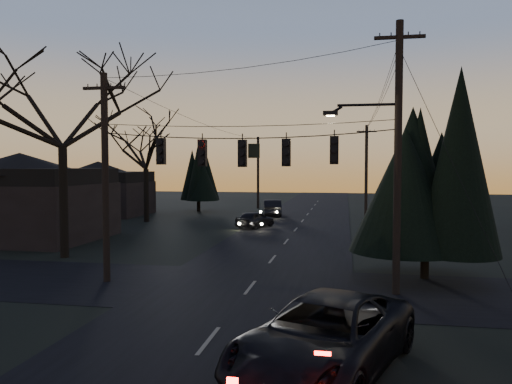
% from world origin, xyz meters
% --- Properties ---
extents(main_road, '(8.00, 120.00, 0.02)m').
position_xyz_m(main_road, '(0.00, 20.00, 0.01)').
color(main_road, black).
rests_on(main_road, ground).
extents(cross_road, '(60.00, 7.00, 0.02)m').
position_xyz_m(cross_road, '(0.00, 10.00, 0.01)').
color(cross_road, black).
rests_on(cross_road, ground).
extents(utility_pole_right, '(5.00, 0.30, 10.00)m').
position_xyz_m(utility_pole_right, '(5.50, 10.00, 0.00)').
color(utility_pole_right, black).
rests_on(utility_pole_right, ground).
extents(utility_pole_left, '(1.80, 0.30, 8.50)m').
position_xyz_m(utility_pole_left, '(-6.00, 10.00, 0.00)').
color(utility_pole_left, black).
rests_on(utility_pole_left, ground).
extents(utility_pole_far_r, '(1.80, 0.30, 8.50)m').
position_xyz_m(utility_pole_far_r, '(5.50, 38.00, 0.00)').
color(utility_pole_far_r, black).
rests_on(utility_pole_far_r, ground).
extents(utility_pole_far_l, '(0.30, 0.30, 8.00)m').
position_xyz_m(utility_pole_far_l, '(-6.00, 46.00, 0.00)').
color(utility_pole_far_l, black).
rests_on(utility_pole_far_l, ground).
extents(span_signal_assembly, '(11.50, 0.44, 1.53)m').
position_xyz_m(span_signal_assembly, '(-0.24, 10.00, 5.30)').
color(span_signal_assembly, black).
rests_on(span_signal_assembly, ground).
extents(bare_tree_left, '(9.51, 9.51, 11.44)m').
position_xyz_m(bare_tree_left, '(-10.73, 14.68, 8.00)').
color(bare_tree_left, black).
rests_on(bare_tree_left, ground).
extents(evergreen_right, '(4.70, 4.70, 7.57)m').
position_xyz_m(evergreen_right, '(6.95, 12.89, 4.38)').
color(evergreen_right, black).
rests_on(evergreen_right, ground).
extents(bare_tree_dist, '(7.56, 7.56, 8.97)m').
position_xyz_m(bare_tree_dist, '(-13.05, 31.13, 6.27)').
color(bare_tree_dist, black).
rests_on(bare_tree_dist, ground).
extents(evergreen_dist, '(3.32, 3.32, 5.93)m').
position_xyz_m(evergreen_dist, '(-11.50, 41.30, 3.56)').
color(evergreen_dist, black).
rests_on(evergreen_dist, ground).
extents(house_left_near, '(10.00, 8.00, 5.60)m').
position_xyz_m(house_left_near, '(-17.00, 20.00, 2.80)').
color(house_left_near, black).
rests_on(house_left_near, ground).
extents(house_left_far, '(9.00, 7.00, 5.20)m').
position_xyz_m(house_left_far, '(-20.00, 36.00, 2.60)').
color(house_left_far, black).
rests_on(house_left_far, ground).
extents(suv_near, '(4.79, 6.73, 1.70)m').
position_xyz_m(suv_near, '(3.20, 2.45, 0.85)').
color(suv_near, black).
rests_on(suv_near, ground).
extents(sedan_oncoming_a, '(2.87, 4.05, 1.28)m').
position_xyz_m(sedan_oncoming_a, '(-3.20, 28.71, 0.64)').
color(sedan_oncoming_a, black).
rests_on(sedan_oncoming_a, ground).
extents(sedan_oncoming_b, '(2.35, 4.80, 1.51)m').
position_xyz_m(sedan_oncoming_b, '(-3.20, 37.94, 0.76)').
color(sedan_oncoming_b, black).
rests_on(sedan_oncoming_b, ground).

